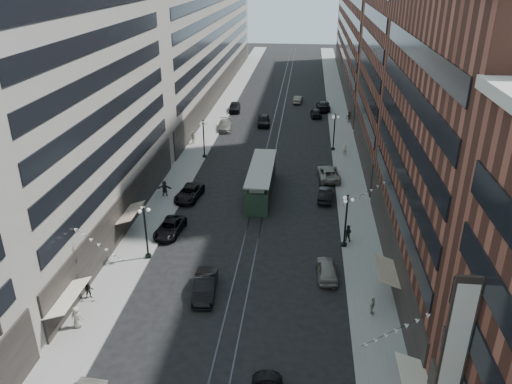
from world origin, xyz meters
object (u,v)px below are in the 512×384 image
at_px(car_7, 189,193).
at_px(car_14, 298,99).
at_px(pedestrian_1, 77,317).
at_px(pedestrian_9, 349,117).
at_px(pedestrian_2, 89,290).
at_px(pedestrian_4, 372,306).
at_px(car_12, 323,105).
at_px(pedestrian_6, 193,138).
at_px(streetcar, 261,182).
at_px(car_2, 170,228).
at_px(car_10, 326,194).
at_px(pedestrian_5, 165,188).
at_px(lamppost_se_mid, 334,131).
at_px(pedestrian_7, 348,233).
at_px(car_13, 264,120).
at_px(lamppost_se_far, 346,219).
at_px(pedestrian_8, 344,150).
at_px(car_4, 327,269).
at_px(car_8, 225,125).
at_px(car_9, 235,107).
at_px(lamppost_sw_mid, 204,137).
at_px(car_5, 205,286).
at_px(car_11, 328,173).
at_px(lamppost_sw_far, 146,230).

bearing_deg(car_7, car_14, 82.74).
height_order(pedestrian_1, pedestrian_9, pedestrian_9).
xyz_separation_m(pedestrian_2, pedestrian_4, (22.91, 0.29, 0.02)).
relative_size(car_12, pedestrian_6, 3.13).
bearing_deg(car_7, streetcar, 21.91).
bearing_deg(car_2, car_12, 77.30).
height_order(car_10, pedestrian_5, pedestrian_5).
distance_m(lamppost_se_mid, car_10, 17.53).
height_order(car_2, pedestrian_7, pedestrian_7).
distance_m(pedestrian_2, car_13, 51.34).
bearing_deg(car_14, lamppost_se_far, 102.30).
height_order(pedestrian_8, pedestrian_9, pedestrian_9).
relative_size(pedestrian_1, pedestrian_5, 0.93).
bearing_deg(pedestrian_7, car_7, -7.25).
bearing_deg(car_4, car_10, -94.47).
bearing_deg(pedestrian_9, car_8, -176.61).
height_order(car_4, pedestrian_4, pedestrian_4).
height_order(car_9, car_12, car_9).
bearing_deg(pedestrian_9, pedestrian_1, -125.86).
bearing_deg(lamppost_se_mid, pedestrian_9, 77.28).
distance_m(car_8, car_13, 6.99).
bearing_deg(lamppost_sw_mid, car_5, -78.64).
xyz_separation_m(car_12, pedestrian_5, (-19.50, -41.31, 0.23)).
xyz_separation_m(car_14, pedestrian_9, (9.20, -13.04, 0.38)).
relative_size(car_8, pedestrian_5, 2.75).
xyz_separation_m(car_2, car_4, (15.78, -6.18, 0.06)).
bearing_deg(car_7, pedestrian_5, -176.27).
distance_m(streetcar, car_2, 13.65).
xyz_separation_m(lamppost_se_mid, car_12, (-1.00, 22.87, -2.23)).
relative_size(lamppost_se_far, streetcar, 0.44).
distance_m(car_5, pedestrian_7, 15.89).
bearing_deg(car_13, pedestrian_5, -111.52).
height_order(pedestrian_4, pedestrian_9, pedestrian_9).
height_order(pedestrian_4, car_7, pedestrian_4).
bearing_deg(car_11, lamppost_se_mid, -100.44).
bearing_deg(car_5, car_10, 57.37).
height_order(pedestrian_7, pedestrian_8, pedestrian_8).
bearing_deg(pedestrian_7, car_12, -70.63).
distance_m(lamppost_sw_far, car_5, 8.41).
distance_m(lamppost_sw_far, pedestrian_4, 21.06).
xyz_separation_m(car_9, pedestrian_7, (17.97, -47.08, 0.14)).
bearing_deg(lamppost_sw_far, car_9, 89.12).
relative_size(pedestrian_5, pedestrian_7, 1.11).
height_order(car_12, pedestrian_5, pedestrian_5).
relative_size(lamppost_se_far, car_13, 1.07).
bearing_deg(car_2, car_5, -54.62).
bearing_deg(streetcar, car_12, 78.19).
bearing_deg(lamppost_se_far, lamppost_sw_mid, 128.66).
relative_size(car_12, pedestrian_7, 3.48).
height_order(car_5, pedestrian_6, pedestrian_6).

